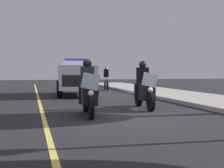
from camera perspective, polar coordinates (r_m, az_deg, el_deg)
ground_plane at (r=8.99m, az=2.57°, el=-6.14°), size 80.00×80.00×0.00m
curb_strip at (r=10.45m, az=20.08°, el=-4.67°), size 48.00×0.24×0.15m
lane_stripe_center at (r=8.58m, az=-12.73°, el=-6.58°), size 48.00×0.12×0.01m
police_motorcycle_lead_left at (r=9.18m, az=-4.55°, el=-1.58°), size 2.14×0.62×1.72m
police_motorcycle_lead_right at (r=10.83m, az=6.08°, el=-0.98°), size 2.14×0.62×1.72m
police_suv at (r=17.00m, az=-6.92°, el=1.48°), size 5.03×2.37×2.05m
cyclist_background at (r=21.37m, az=-1.11°, el=1.08°), size 1.76×0.34×1.69m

